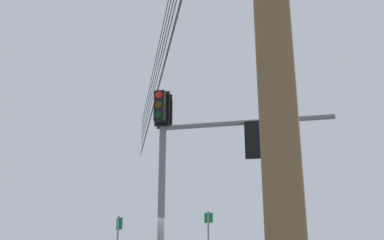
{
  "coord_description": "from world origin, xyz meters",
  "views": [
    {
      "loc": [
        12.81,
        -0.04,
        1.42
      ],
      "look_at": [
        0.86,
        0.4,
        5.22
      ],
      "focal_mm": 41.29,
      "sensor_mm": 36.0,
      "label": 1
    }
  ],
  "objects": [
    {
      "name": "signal_mast_assembly",
      "position": [
        0.84,
        0.31,
        4.35
      ],
      "size": [
        1.82,
        4.85,
        6.1
      ],
      "color": "slate",
      "rests_on": "ground"
    },
    {
      "name": "overhead_wire_span",
      "position": [
        -0.25,
        -0.54,
        7.75
      ],
      "size": [
        19.24,
        2.72,
        2.46
      ],
      "color": "black"
    }
  ]
}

